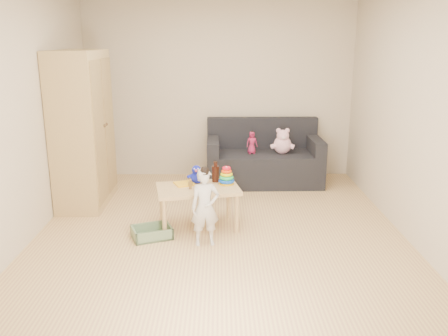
{
  "coord_description": "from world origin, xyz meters",
  "views": [
    {
      "loc": [
        0.0,
        -4.93,
        2.08
      ],
      "look_at": [
        0.05,
        0.25,
        0.65
      ],
      "focal_mm": 38.0,
      "sensor_mm": 36.0,
      "label": 1
    }
  ],
  "objects_px": {
    "sofa": "(264,168)",
    "toddler": "(205,208)",
    "wardrobe": "(83,129)",
    "play_table": "(198,207)"
  },
  "relations": [
    {
      "from": "wardrobe",
      "to": "sofa",
      "type": "distance_m",
      "value": 2.61
    },
    {
      "from": "play_table",
      "to": "wardrobe",
      "type": "bearing_deg",
      "value": 149.64
    },
    {
      "from": "toddler",
      "to": "wardrobe",
      "type": "bearing_deg",
      "value": 130.51
    },
    {
      "from": "sofa",
      "to": "toddler",
      "type": "xyz_separation_m",
      "value": [
        -0.8,
        -2.15,
        0.16
      ]
    },
    {
      "from": "sofa",
      "to": "play_table",
      "type": "relative_size",
      "value": 1.83
    },
    {
      "from": "sofa",
      "to": "wardrobe",
      "type": "bearing_deg",
      "value": -161.61
    },
    {
      "from": "wardrobe",
      "to": "sofa",
      "type": "xyz_separation_m",
      "value": [
        2.37,
        0.83,
        -0.73
      ]
    },
    {
      "from": "wardrobe",
      "to": "toddler",
      "type": "bearing_deg",
      "value": -40.04
    },
    {
      "from": "wardrobe",
      "to": "sofa",
      "type": "bearing_deg",
      "value": 19.24
    },
    {
      "from": "wardrobe",
      "to": "play_table",
      "type": "xyz_separation_m",
      "value": [
        1.48,
        -0.87,
        -0.73
      ]
    }
  ]
}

